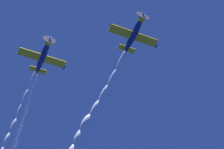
# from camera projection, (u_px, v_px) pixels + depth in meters

# --- Properties ---
(airplane_lead) EXTENTS (8.95, 8.60, 3.38)m
(airplane_lead) POSITION_uv_depth(u_px,v_px,m) (134.00, 33.00, 81.18)
(airplane_lead) COLOR navy
(airplane_left_wingman) EXTENTS (8.96, 8.60, 3.44)m
(airplane_left_wingman) POSITION_uv_depth(u_px,v_px,m) (43.00, 55.00, 85.65)
(airplane_left_wingman) COLOR navy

